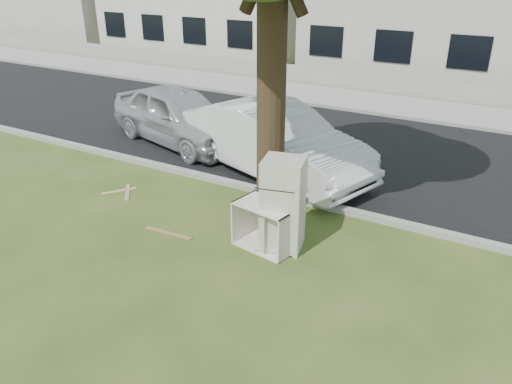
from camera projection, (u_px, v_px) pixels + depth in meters
The scene contains 13 objects.
ground at pixel (240, 258), 8.51m from camera, with size 120.00×120.00×0.00m, color #344719.
road at pixel (358, 151), 13.22m from camera, with size 120.00×7.00×0.01m, color black.
kerb_near at pixel (301, 203), 10.43m from camera, with size 120.00×0.18×0.12m, color gray.
kerb_far at pixel (395, 118), 16.01m from camera, with size 120.00×0.18×0.12m, color gray.
sidewalk at pixel (407, 107), 17.15m from camera, with size 120.00×2.80×0.01m, color gray.
low_wall at pixel (419, 88), 18.26m from camera, with size 120.00×0.15×0.70m, color gray.
fridge at pixel (283, 205), 8.49m from camera, with size 0.68×0.63×1.65m, color beige.
cabinet at pixel (266, 226), 8.67m from camera, with size 1.06×0.66×0.83m, color beige.
plank_a at pixel (168, 233), 9.26m from camera, with size 1.02×0.08×0.02m, color olive.
plank_b at pixel (127, 192), 10.87m from camera, with size 0.86×0.09×0.02m, color tan.
plank_c at pixel (119, 191), 10.93m from camera, with size 0.76×0.09×0.02m, color tan.
car_center at pixel (274, 140), 11.54m from camera, with size 1.74×4.98×1.64m, color silver.
car_left at pixel (179, 115), 13.57m from camera, with size 1.81×4.51×1.54m, color #ADAFB4.
Camera 1 is at (3.83, -6.14, 4.62)m, focal length 35.00 mm.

